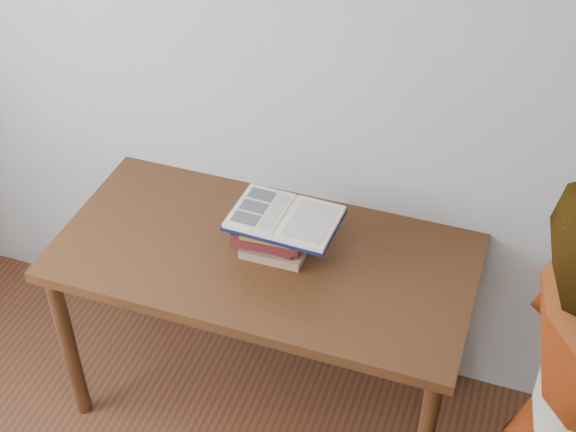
% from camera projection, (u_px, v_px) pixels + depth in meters
% --- Properties ---
extents(desk, '(1.50, 0.75, 0.80)m').
position_uv_depth(desk, '(264.00, 272.00, 2.92)').
color(desk, '#4F2513').
rests_on(desk, ground).
extents(book_stack, '(0.26, 0.22, 0.16)m').
position_uv_depth(book_stack, '(272.00, 234.00, 2.82)').
color(book_stack, '#986E4E').
rests_on(book_stack, desk).
extents(open_book, '(0.38, 0.27, 0.03)m').
position_uv_depth(open_book, '(285.00, 218.00, 2.74)').
color(open_book, black).
rests_on(open_book, book_stack).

